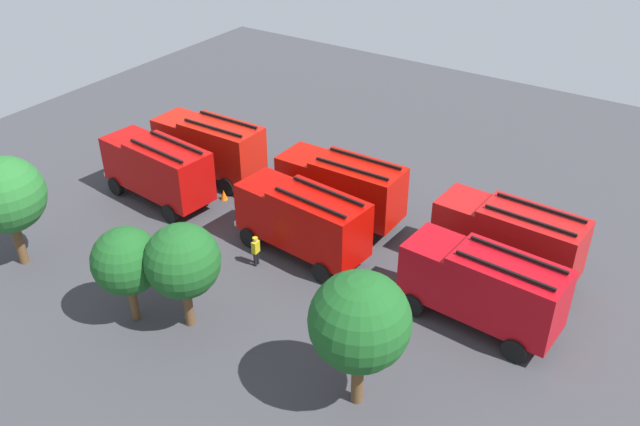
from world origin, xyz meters
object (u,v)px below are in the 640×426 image
(fire_truck_3, at_px, (483,285))
(traffic_cone_0, at_px, (334,295))
(fire_truck_1, at_px, (341,186))
(firefighter_0, at_px, (256,250))
(traffic_cone_1, at_px, (224,195))
(tree_2, at_px, (126,261))
(fire_truck_2, at_px, (209,145))
(tree_0, at_px, (360,322))
(tree_3, at_px, (6,195))
(fire_truck_4, at_px, (303,219))
(tree_1, at_px, (183,261))
(fire_truck_0, at_px, (508,236))
(firefighter_1, at_px, (285,164))
(fire_truck_5, at_px, (158,168))

(fire_truck_3, height_order, traffic_cone_0, fire_truck_3)
(fire_truck_1, xyz_separation_m, fire_truck_3, (-9.75, 4.07, 0.00))
(firefighter_0, distance_m, traffic_cone_1, 6.97)
(fire_truck_3, relative_size, firefighter_0, 4.50)
(fire_truck_1, relative_size, tree_2, 1.54)
(fire_truck_2, xyz_separation_m, firefighter_0, (-8.08, 5.88, -1.24))
(traffic_cone_0, xyz_separation_m, traffic_cone_1, (10.43, -4.43, -0.04))
(fire_truck_1, height_order, firefighter_0, fire_truck_1)
(tree_0, distance_m, tree_3, 18.88)
(fire_truck_2, relative_size, fire_truck_3, 0.98)
(fire_truck_4, bearing_deg, tree_1, 86.80)
(fire_truck_0, xyz_separation_m, tree_1, (10.33, 11.36, 1.28))
(fire_truck_3, relative_size, traffic_cone_1, 11.93)
(tree_0, bearing_deg, traffic_cone_0, -49.25)
(fire_truck_3, relative_size, firefighter_1, 4.17)
(firefighter_1, bearing_deg, tree_1, -146.12)
(fire_truck_4, distance_m, tree_2, 9.05)
(fire_truck_5, xyz_separation_m, tree_2, (-6.55, 8.26, 1.00))
(fire_truck_2, height_order, firefighter_0, fire_truck_2)
(fire_truck_1, distance_m, fire_truck_2, 9.35)
(firefighter_1, xyz_separation_m, traffic_cone_0, (-8.95, 8.55, -0.64))
(fire_truck_1, xyz_separation_m, fire_truck_5, (9.85, 3.95, 0.00))
(firefighter_0, bearing_deg, fire_truck_4, -128.71)
(fire_truck_5, height_order, tree_0, tree_0)
(tree_3, bearing_deg, tree_1, -173.88)
(fire_truck_5, xyz_separation_m, traffic_cone_0, (-13.40, 2.35, -1.80))
(fire_truck_5, height_order, firefighter_1, fire_truck_5)
(tree_3, distance_m, traffic_cone_1, 11.85)
(tree_2, bearing_deg, firefighter_1, -81.73)
(tree_0, xyz_separation_m, tree_1, (8.53, 0.22, -0.55))
(tree_2, relative_size, tree_3, 0.80)
(fire_truck_2, relative_size, fire_truck_4, 0.97)
(fire_truck_2, relative_size, firefighter_1, 4.08)
(fire_truck_2, height_order, tree_1, tree_1)
(fire_truck_5, xyz_separation_m, traffic_cone_1, (-2.97, -2.08, -1.84))
(fire_truck_3, distance_m, fire_truck_5, 19.59)
(fire_truck_2, relative_size, fire_truck_5, 0.97)
(fire_truck_0, distance_m, traffic_cone_0, 8.90)
(fire_truck_4, distance_m, tree_1, 7.44)
(fire_truck_1, bearing_deg, firefighter_1, -22.43)
(tree_1, bearing_deg, fire_truck_3, -146.55)
(firefighter_1, height_order, tree_1, tree_1)
(fire_truck_3, distance_m, tree_3, 22.64)
(fire_truck_4, xyz_separation_m, tree_3, (11.45, 8.35, 1.77))
(fire_truck_0, relative_size, fire_truck_1, 1.02)
(tree_2, relative_size, traffic_cone_1, 7.59)
(traffic_cone_0, bearing_deg, fire_truck_0, -131.71)
(traffic_cone_1, bearing_deg, fire_truck_0, -172.73)
(fire_truck_0, height_order, fire_truck_4, same)
(fire_truck_0, height_order, tree_0, tree_0)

